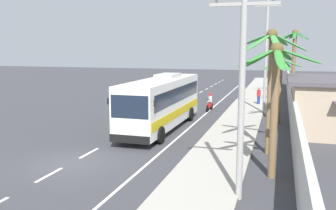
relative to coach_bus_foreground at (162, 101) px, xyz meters
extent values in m
plane|color=#3A3A3F|center=(-1.88, -8.95, -1.96)|extent=(160.00, 160.00, 0.00)
cube|color=#A8A399|center=(4.92, 1.05, -1.89)|extent=(3.20, 90.00, 0.14)
cube|color=white|center=(-1.88, -10.67, -1.95)|extent=(0.16, 2.00, 0.01)
cube|color=white|center=(-1.88, -7.02, -1.95)|extent=(0.16, 2.00, 0.01)
cube|color=white|center=(-1.88, -3.36, -1.95)|extent=(0.16, 2.00, 0.01)
cube|color=white|center=(-1.88, 0.29, -1.95)|extent=(0.16, 2.00, 0.01)
cube|color=white|center=(-1.88, 3.95, -1.95)|extent=(0.16, 2.00, 0.01)
cube|color=white|center=(-1.88, 7.61, -1.95)|extent=(0.16, 2.00, 0.01)
cube|color=white|center=(-1.88, 11.26, -1.95)|extent=(0.16, 2.00, 0.01)
cube|color=white|center=(-1.88, 14.92, -1.95)|extent=(0.16, 2.00, 0.01)
cube|color=white|center=(-1.88, 18.57, -1.95)|extent=(0.16, 2.00, 0.01)
cube|color=white|center=(-1.88, 22.23, -1.95)|extent=(0.16, 2.00, 0.01)
cube|color=white|center=(-1.88, 25.89, -1.95)|extent=(0.16, 2.00, 0.01)
cube|color=white|center=(-1.88, 29.54, -1.95)|extent=(0.16, 2.00, 0.01)
cube|color=white|center=(-1.88, 33.20, -1.95)|extent=(0.16, 2.00, 0.01)
cube|color=white|center=(-1.88, 36.86, -1.95)|extent=(0.16, 2.00, 0.01)
cube|color=white|center=(-1.88, 40.51, -1.95)|extent=(0.16, 2.00, 0.01)
cube|color=white|center=(1.78, 6.05, -1.95)|extent=(0.14, 70.00, 0.01)
cube|color=#B2B2AD|center=(8.72, 5.05, -0.74)|extent=(0.24, 60.00, 2.43)
cube|color=white|center=(0.00, -0.03, -0.02)|extent=(2.54, 11.34, 3.09)
cube|color=#192333|center=(0.00, 0.17, 0.52)|extent=(2.57, 10.43, 0.99)
cube|color=#192333|center=(-0.06, -5.64, 0.44)|extent=(2.24, 0.12, 1.30)
cube|color=yellow|center=(0.00, -0.03, -0.72)|extent=(2.58, 11.11, 0.56)
cube|color=black|center=(-0.06, -5.73, -1.37)|extent=(2.39, 0.18, 0.44)
cube|color=#B7B7B7|center=(0.01, 1.39, 1.66)|extent=(1.36, 2.50, 0.28)
cube|color=black|center=(1.34, -5.45, 0.67)|extent=(0.12, 0.08, 0.36)
cube|color=black|center=(-1.45, -5.42, 0.67)|extent=(0.12, 0.08, 0.36)
cylinder|color=black|center=(1.15, -4.00, -1.44)|extent=(0.33, 1.04, 1.04)
cylinder|color=black|center=(-1.23, -3.97, -1.44)|extent=(0.33, 1.04, 1.04)
cylinder|color=black|center=(1.23, 3.36, -1.44)|extent=(0.33, 1.04, 1.04)
cylinder|color=black|center=(-1.16, 3.38, -1.44)|extent=(0.33, 1.04, 1.04)
cylinder|color=black|center=(1.74, 7.74, -1.66)|extent=(0.15, 0.61, 0.60)
cylinder|color=black|center=(1.85, 9.10, -1.66)|extent=(0.17, 0.61, 0.60)
cube|color=red|center=(1.79, 8.37, -1.44)|extent=(0.32, 1.12, 0.36)
cube|color=black|center=(1.81, 8.67, -1.24)|extent=(0.29, 0.62, 0.12)
cylinder|color=gray|center=(1.75, 7.86, -1.36)|extent=(0.08, 0.32, 0.67)
cylinder|color=black|center=(1.76, 7.96, -0.92)|extent=(0.56, 0.08, 0.04)
sphere|color=#EAEACC|center=(1.75, 7.84, -1.06)|extent=(0.14, 0.14, 0.14)
cylinder|color=beige|center=(1.81, 8.62, -0.94)|extent=(0.32, 0.32, 0.59)
sphere|color=red|center=(1.81, 8.62, -0.51)|extent=(0.26, 0.26, 0.26)
cylinder|color=navy|center=(5.81, 12.92, -1.43)|extent=(0.28, 0.28, 0.77)
cylinder|color=red|center=(5.81, 12.92, -0.74)|extent=(0.36, 0.36, 0.61)
sphere|color=#9E704C|center=(5.81, 12.92, -0.34)|extent=(0.21, 0.21, 0.21)
cylinder|color=#9E9E99|center=(6.53, -10.90, 2.27)|extent=(0.24, 0.24, 8.45)
cube|color=#9E9E99|center=(6.53, -10.90, 5.18)|extent=(2.44, 0.12, 0.12)
cylinder|color=#4C4742|center=(5.55, -10.90, 5.30)|extent=(0.08, 0.08, 0.16)
cylinder|color=#9E9E99|center=(6.56, 8.00, 3.20)|extent=(0.24, 0.24, 10.30)
cube|color=#9E9E99|center=(6.56, 8.00, 7.06)|extent=(2.05, 0.12, 0.12)
cylinder|color=#4C4742|center=(5.74, 8.00, 7.18)|extent=(0.08, 0.08, 0.16)
cylinder|color=#4C4742|center=(7.38, 8.00, 7.18)|extent=(0.08, 0.08, 0.16)
cylinder|color=brown|center=(7.31, -4.32, 1.17)|extent=(0.25, 0.25, 6.24)
ellipsoid|color=#3D893D|center=(8.19, -4.21, 3.94)|extent=(1.87, 0.59, 1.01)
ellipsoid|color=#3D893D|center=(7.70, -3.46, 4.08)|extent=(1.14, 1.92, 0.73)
ellipsoid|color=#3D893D|center=(6.51, -3.79, 4.09)|extent=(1.82, 1.38, 0.70)
ellipsoid|color=#3D893D|center=(6.66, -4.94, 3.93)|extent=(1.58, 1.53, 1.02)
ellipsoid|color=#3D893D|center=(7.53, -5.18, 3.93)|extent=(0.81, 1.87, 1.03)
sphere|color=brown|center=(7.31, -4.32, 4.34)|extent=(0.56, 0.56, 0.56)
cylinder|color=brown|center=(7.79, 4.24, 0.37)|extent=(0.27, 0.27, 4.64)
ellipsoid|color=#337F33|center=(8.55, 4.29, 2.53)|extent=(1.58, 0.47, 0.63)
ellipsoid|color=#337F33|center=(8.13, 4.89, 2.48)|extent=(1.02, 1.52, 0.72)
ellipsoid|color=#337F33|center=(7.17, 4.58, 2.42)|extent=(1.47, 1.04, 0.85)
ellipsoid|color=#337F33|center=(7.15, 3.93, 2.41)|extent=(1.48, 0.96, 0.86)
ellipsoid|color=#337F33|center=(8.09, 3.59, 2.42)|extent=(0.95, 1.49, 0.85)
sphere|color=brown|center=(7.79, 4.24, 2.74)|extent=(0.56, 0.56, 0.56)
cylinder|color=brown|center=(8.90, 12.82, 1.53)|extent=(0.35, 0.35, 6.96)
ellipsoid|color=#28702D|center=(9.52, 12.93, 4.76)|extent=(1.35, 0.58, 0.80)
ellipsoid|color=#28702D|center=(9.29, 13.40, 4.93)|extent=(1.10, 1.37, 0.48)
ellipsoid|color=#28702D|center=(8.68, 13.44, 4.81)|extent=(0.80, 1.40, 0.70)
ellipsoid|color=#28702D|center=(8.35, 13.08, 4.74)|extent=(1.32, 0.87, 0.84)
ellipsoid|color=#28702D|center=(8.33, 12.49, 4.83)|extent=(1.36, 1.00, 0.67)
ellipsoid|color=#28702D|center=(8.85, 12.19, 4.77)|extent=(0.47, 1.35, 0.78)
ellipsoid|color=#28702D|center=(9.37, 12.38, 4.78)|extent=(1.22, 1.18, 0.76)
sphere|color=brown|center=(8.90, 12.82, 5.06)|extent=(0.56, 0.56, 0.56)
cylinder|color=brown|center=(7.30, 22.99, 0.81)|extent=(0.30, 0.30, 5.53)
ellipsoid|color=#28702D|center=(8.09, 23.15, 3.26)|extent=(1.72, 0.68, 0.93)
ellipsoid|color=#28702D|center=(7.44, 23.76, 3.21)|extent=(0.65, 1.67, 1.03)
ellipsoid|color=#28702D|center=(6.72, 23.55, 3.24)|extent=(1.45, 1.41, 0.96)
ellipsoid|color=#28702D|center=(6.57, 22.51, 3.41)|extent=(1.67, 1.29, 0.64)
ellipsoid|color=#28702D|center=(7.59, 22.21, 3.31)|extent=(0.95, 1.73, 0.83)
sphere|color=brown|center=(7.30, 22.99, 3.62)|extent=(0.56, 0.56, 0.56)
cylinder|color=brown|center=(7.64, -8.11, 0.80)|extent=(0.33, 0.33, 5.51)
ellipsoid|color=#337F33|center=(8.54, -8.13, 3.34)|extent=(1.85, 0.41, 0.75)
ellipsoid|color=#337F33|center=(7.95, -7.25, 3.38)|extent=(0.98, 1.87, 0.67)
ellipsoid|color=#337F33|center=(6.95, -7.60, 3.23)|extent=(1.64, 1.33, 0.95)
ellipsoid|color=#337F33|center=(6.89, -8.56, 3.28)|extent=(1.73, 1.24, 0.87)
ellipsoid|color=#337F33|center=(7.76, -8.96, 3.25)|extent=(0.61, 1.81, 0.92)
sphere|color=brown|center=(7.64, -8.11, 3.61)|extent=(0.56, 0.56, 0.56)
camera|label=1|loc=(7.88, -24.53, 3.69)|focal=40.14mm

